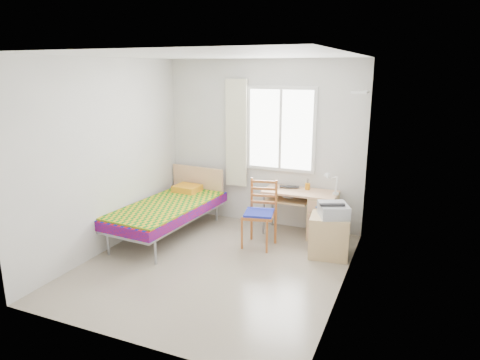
{
  "coord_description": "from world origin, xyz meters",
  "views": [
    {
      "loc": [
        2.27,
        -4.52,
        2.45
      ],
      "look_at": [
        0.12,
        0.55,
        1.01
      ],
      "focal_mm": 32.0,
      "sensor_mm": 36.0,
      "label": 1
    }
  ],
  "objects_px": {
    "bed": "(170,208)",
    "cabinet": "(329,236)",
    "chair": "(261,209)",
    "desk": "(318,213)",
    "printer": "(333,210)"
  },
  "relations": [
    {
      "from": "bed",
      "to": "cabinet",
      "type": "bearing_deg",
      "value": 8.5
    },
    {
      "from": "cabinet",
      "to": "printer",
      "type": "distance_m",
      "value": 0.37
    },
    {
      "from": "desk",
      "to": "chair",
      "type": "bearing_deg",
      "value": -138.18
    },
    {
      "from": "bed",
      "to": "chair",
      "type": "xyz_separation_m",
      "value": [
        1.4,
        0.16,
        0.11
      ]
    },
    {
      "from": "bed",
      "to": "chair",
      "type": "height_order",
      "value": "chair"
    },
    {
      "from": "bed",
      "to": "cabinet",
      "type": "distance_m",
      "value": 2.39
    },
    {
      "from": "desk",
      "to": "printer",
      "type": "xyz_separation_m",
      "value": [
        0.33,
        -0.6,
        0.28
      ]
    },
    {
      "from": "desk",
      "to": "cabinet",
      "type": "relative_size",
      "value": 1.9
    },
    {
      "from": "desk",
      "to": "chair",
      "type": "height_order",
      "value": "chair"
    },
    {
      "from": "cabinet",
      "to": "chair",
      "type": "bearing_deg",
      "value": 173.56
    },
    {
      "from": "desk",
      "to": "printer",
      "type": "height_order",
      "value": "printer"
    },
    {
      "from": "chair",
      "to": "cabinet",
      "type": "bearing_deg",
      "value": -11.31
    },
    {
      "from": "bed",
      "to": "chair",
      "type": "distance_m",
      "value": 1.41
    },
    {
      "from": "chair",
      "to": "printer",
      "type": "bearing_deg",
      "value": -11.45
    },
    {
      "from": "bed",
      "to": "printer",
      "type": "bearing_deg",
      "value": 8.4
    }
  ]
}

